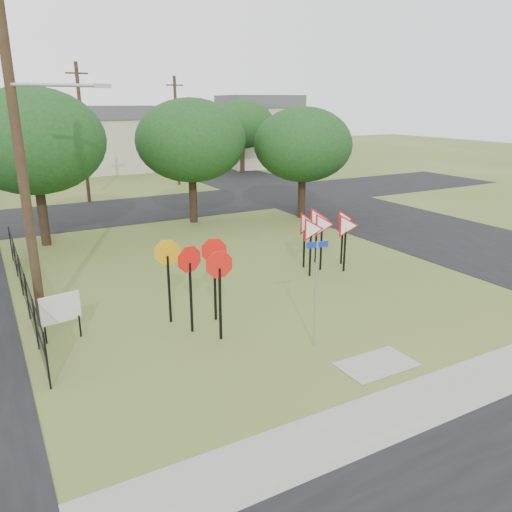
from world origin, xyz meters
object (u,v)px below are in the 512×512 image
at_px(street_name_sign, 316,287).
at_px(yield_sign_cluster, 324,226).
at_px(stop_sign_cluster, 198,266).
at_px(info_board, 61,310).

bearing_deg(street_name_sign, yield_sign_cluster, 51.69).
xyz_separation_m(stop_sign_cluster, yield_sign_cluster, (6.63, 2.79, -0.19)).
xyz_separation_m(stop_sign_cluster, info_board, (-3.74, 1.13, -1.03)).
bearing_deg(stop_sign_cluster, yield_sign_cluster, 22.80).
height_order(street_name_sign, yield_sign_cluster, street_name_sign).
bearing_deg(stop_sign_cluster, info_board, 163.18).
bearing_deg(info_board, stop_sign_cluster, -16.82).
height_order(street_name_sign, stop_sign_cluster, street_name_sign).
xyz_separation_m(street_name_sign, stop_sign_cluster, (-2.39, 2.59, 0.24)).
bearing_deg(yield_sign_cluster, street_name_sign, -128.31).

